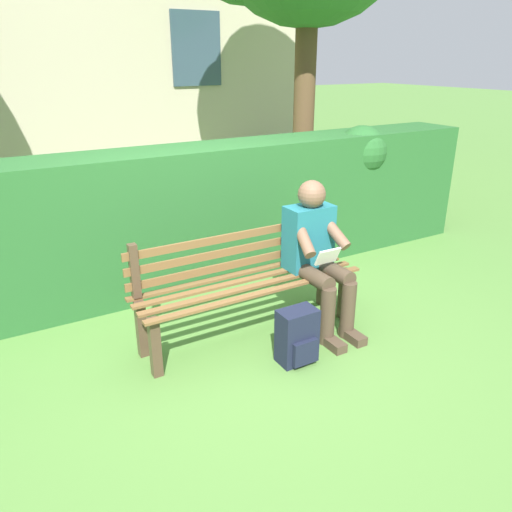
{
  "coord_description": "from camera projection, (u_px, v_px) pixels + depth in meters",
  "views": [
    {
      "loc": [
        1.71,
        3.03,
        2.08
      ],
      "look_at": [
        0.0,
        0.1,
        0.72
      ],
      "focal_mm": 34.94,
      "sensor_mm": 36.0,
      "label": 1
    }
  ],
  "objects": [
    {
      "name": "ground",
      "position": [
        250.0,
        335.0,
        4.01
      ],
      "size": [
        60.0,
        60.0,
        0.0
      ],
      "primitive_type": "plane",
      "color": "#517F38"
    },
    {
      "name": "hedge_backdrop",
      "position": [
        201.0,
        213.0,
        4.81
      ],
      "size": [
        6.43,
        0.68,
        1.39
      ],
      "color": "#265B28",
      "rests_on": "ground"
    },
    {
      "name": "park_bench",
      "position": [
        245.0,
        280.0,
        3.89
      ],
      "size": [
        1.82,
        0.45,
        0.87
      ],
      "color": "#4C3828",
      "rests_on": "ground"
    },
    {
      "name": "backpack",
      "position": [
        297.0,
        337.0,
        3.59
      ],
      "size": [
        0.28,
        0.25,
        0.41
      ],
      "color": "#191E33",
      "rests_on": "ground"
    },
    {
      "name": "person_seated",
      "position": [
        317.0,
        252.0,
        3.95
      ],
      "size": [
        0.44,
        0.73,
        1.2
      ],
      "color": "#1E6672",
      "rests_on": "ground"
    }
  ]
}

